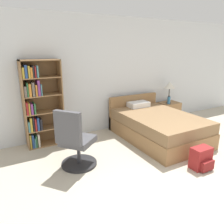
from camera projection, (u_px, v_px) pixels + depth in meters
name	position (u px, v px, depth m)	size (l,w,h in m)	color
wall_back	(109.00, 75.00, 5.10)	(9.00, 0.06, 2.60)	silver
bookshelf	(38.00, 104.00, 4.25)	(0.74, 0.34, 1.71)	olive
bed	(156.00, 126.00, 4.77)	(1.34, 2.00, 0.80)	olive
office_chair	(75.00, 143.00, 3.53)	(0.72, 0.71, 1.02)	#232326
nightstand	(169.00, 111.00, 5.95)	(0.54, 0.42, 0.50)	olive
table_lamp	(170.00, 85.00, 5.71)	(0.28, 0.28, 0.57)	#333333
water_bottle	(169.00, 100.00, 5.71)	(0.08, 0.08, 0.21)	teal
backpack_red	(201.00, 159.00, 3.58)	(0.34, 0.28, 0.36)	maroon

